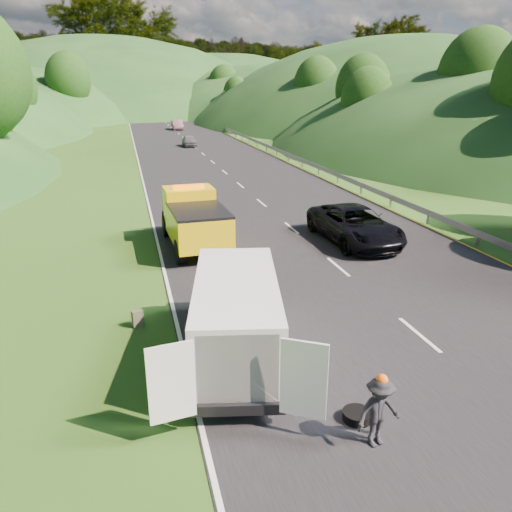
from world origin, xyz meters
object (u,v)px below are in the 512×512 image
object	(u,v)px
woman	(212,328)
tow_truck	(194,219)
suitcase	(138,319)
worker	(376,444)
white_van	(236,314)
spare_tire	(357,420)
passing_suv	(354,242)
child	(239,330)

from	to	relation	value
woman	tow_truck	bearing A→B (deg)	-5.10
suitcase	worker	bearing A→B (deg)	-55.49
tow_truck	worker	distance (m)	14.42
white_van	spare_tire	world-z (taller)	white_van
worker	suitcase	size ratio (longest dim) A/B	2.92
white_van	spare_tire	size ratio (longest dim) A/B	10.78
tow_truck	white_van	distance (m)	10.17
woman	worker	distance (m)	6.45
white_van	suitcase	distance (m)	3.77
suitcase	passing_suv	size ratio (longest dim) A/B	0.09
woman	worker	world-z (taller)	woman
suitcase	spare_tire	bearing A→B (deg)	-52.08
woman	white_van	bearing A→B (deg)	-169.95
child	spare_tire	distance (m)	5.11
child	passing_suv	distance (m)	10.28
tow_truck	white_van	world-z (taller)	tow_truck
child	passing_suv	world-z (taller)	passing_suv
white_van	child	size ratio (longest dim) A/B	6.69
child	worker	size ratio (longest dim) A/B	0.67
white_van	woman	distance (m)	2.34
woman	passing_suv	world-z (taller)	passing_suv
woman	suitcase	bearing A→B (deg)	72.04
white_van	passing_suv	xyz separation A→B (m)	(7.61, 8.94, -1.32)
tow_truck	passing_suv	bearing A→B (deg)	-12.03
suitcase	passing_suv	world-z (taller)	passing_suv
tow_truck	woman	xyz separation A→B (m)	(-0.63, -8.27, -1.30)
suitcase	passing_suv	distance (m)	11.98
white_van	passing_suv	distance (m)	11.81
tow_truck	child	xyz separation A→B (m)	(0.14, -8.57, -1.30)
white_van	suitcase	world-z (taller)	white_van
child	spare_tire	bearing A→B (deg)	-34.64
child	suitcase	xyz separation A→B (m)	(-2.95, 0.98, 0.27)
passing_suv	suitcase	bearing A→B (deg)	-149.95
suitcase	child	bearing A→B (deg)	-18.37
worker	child	bearing A→B (deg)	95.65
tow_truck	passing_suv	xyz separation A→B (m)	(7.34, -1.23, -1.30)
woman	passing_suv	distance (m)	10.63
child	tow_truck	bearing A→B (deg)	128.14
tow_truck	child	size ratio (longest dim) A/B	6.00
spare_tire	passing_suv	size ratio (longest dim) A/B	0.11
child	worker	world-z (taller)	worker
woman	worker	xyz separation A→B (m)	(2.40, -5.99, 0.00)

